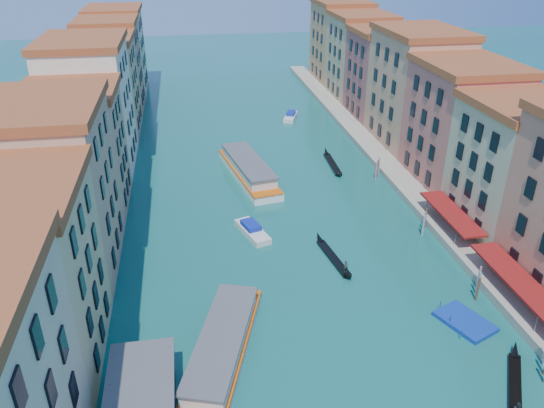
{
  "coord_description": "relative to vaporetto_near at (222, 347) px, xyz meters",
  "views": [
    {
      "loc": [
        -10.79,
        -16.8,
        35.17
      ],
      "look_at": [
        -1.26,
        39.83,
        5.87
      ],
      "focal_mm": 35.0,
      "sensor_mm": 36.0,
      "label": 1
    }
  ],
  "objects": [
    {
      "name": "gondola_fore",
      "position": [
        14.59,
        14.46,
        -0.88
      ],
      "size": [
        2.4,
        10.76,
        2.15
      ],
      "rotation": [
        0.0,
        0.0,
        0.15
      ],
      "color": "black",
      "rests_on": "ground"
    },
    {
      "name": "mooring_poles_right",
      "position": [
        28.18,
        7.91,
        0.06
      ],
      "size": [
        1.44,
        54.24,
        3.2
      ],
      "color": "#54371C",
      "rests_on": "ground"
    },
    {
      "name": "motorboat_far",
      "position": [
        20.37,
        69.43,
        -0.71
      ],
      "size": [
        4.25,
        6.93,
        1.37
      ],
      "rotation": [
        0.0,
        0.0,
        -0.36
      ],
      "color": "silver",
      "rests_on": "ground"
    },
    {
      "name": "vaporetto_near",
      "position": [
        0.0,
        0.0,
        0.0
      ],
      "size": [
        9.75,
        18.9,
        2.75
      ],
      "rotation": [
        0.0,
        0.0,
        -0.32
      ],
      "color": "silver",
      "rests_on": "ground"
    },
    {
      "name": "vaporetto_far",
      "position": [
        7.58,
        40.43,
        0.12
      ],
      "size": [
        8.19,
        20.83,
        3.02
      ],
      "rotation": [
        0.0,
        0.0,
        0.18
      ],
      "color": "white",
      "rests_on": "ground"
    },
    {
      "name": "motorboat_mid",
      "position": [
        5.73,
        22.22,
        -0.68
      ],
      "size": [
        4.21,
        7.28,
        1.44
      ],
      "rotation": [
        0.0,
        0.0,
        0.31
      ],
      "color": "silver",
      "rests_on": "ground"
    },
    {
      "name": "left_bank_palazzos",
      "position": [
        -16.92,
        43.79,
        8.47
      ],
      "size": [
        12.8,
        128.4,
        21.0
      ],
      "color": "beige",
      "rests_on": "ground"
    },
    {
      "name": "blue_dock",
      "position": [
        24.58,
        0.81,
        -1.01
      ],
      "size": [
        5.52,
        6.49,
        0.46
      ],
      "rotation": [
        0.0,
        0.0,
        0.4
      ],
      "color": "#113698",
      "rests_on": "ground"
    },
    {
      "name": "gondola_right",
      "position": [
        24.43,
        -8.31,
        -0.82
      ],
      "size": [
        6.49,
        9.9,
        2.21
      ],
      "rotation": [
        0.0,
        0.0,
        -0.55
      ],
      "color": "black",
      "rests_on": "ground"
    },
    {
      "name": "gondola_far",
      "position": [
        22.29,
        43.1,
        -0.89
      ],
      "size": [
        1.45,
        12.05,
        1.71
      ],
      "rotation": [
        0.0,
        0.0,
        -0.04
      ],
      "color": "black",
      "rests_on": "ground"
    },
    {
      "name": "right_bank_palazzos",
      "position": [
        39.08,
        44.11,
        8.51
      ],
      "size": [
        12.8,
        128.4,
        21.0
      ],
      "color": "#AA513B",
      "rests_on": "ground"
    },
    {
      "name": "restaurant_awnings",
      "position": [
        31.27,
        2.12,
        1.75
      ],
      "size": [
        3.2,
        44.55,
        3.12
      ],
      "color": "maroon",
      "rests_on": "ground"
    },
    {
      "name": "quay",
      "position": [
        31.08,
        44.11,
        -0.74
      ],
      "size": [
        4.0,
        140.0,
        1.0
      ],
      "primitive_type": "cube",
      "color": "gray",
      "rests_on": "ground"
    }
  ]
}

